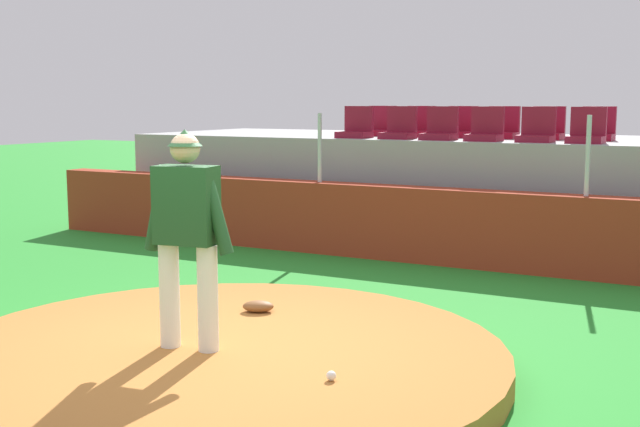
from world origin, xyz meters
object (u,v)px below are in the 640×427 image
stadium_chair_3 (485,130)px  stadium_chair_4 (537,131)px  stadium_chair_11 (598,130)px  fielding_glove (258,306)px  stadium_chair_10 (547,129)px  stadium_chair_7 (419,127)px  stadium_chair_2 (440,129)px  stadium_chair_0 (356,128)px  stadium_chair_5 (587,132)px  stadium_chair_9 (502,128)px  stadium_chair_1 (399,129)px  stadium_chair_8 (461,128)px  baseball (331,376)px  pitcher (187,223)px  stadium_chair_6 (380,126)px

stadium_chair_3 → stadium_chair_4: bearing=-177.2°
stadium_chair_4 → stadium_chair_11: size_ratio=1.00×
fielding_glove → stadium_chair_10: (1.36, 6.08, 1.54)m
stadium_chair_7 → stadium_chair_2: bearing=127.5°
fielding_glove → stadium_chair_4: bearing=-129.4°
stadium_chair_0 → stadium_chair_5: (3.53, 0.01, 0.00)m
stadium_chair_2 → stadium_chair_9: 1.12m
stadium_chair_5 → stadium_chair_1: bearing=-0.1°
stadium_chair_8 → baseball: bearing=101.5°
stadium_chair_0 → stadium_chair_8: size_ratio=1.00×
fielding_glove → stadium_chair_1: size_ratio=0.60×
stadium_chair_0 → baseball: bearing=114.1°
stadium_chair_0 → stadium_chair_10: (2.80, 0.88, 0.00)m
stadium_chair_7 → fielding_glove: bearing=96.7°
stadium_chair_1 → stadium_chair_9: bearing=-148.1°
stadium_chair_4 → stadium_chair_8: size_ratio=1.00×
pitcher → fielding_glove: (-0.12, 1.25, -0.99)m
stadium_chair_2 → stadium_chair_8: bearing=-91.5°
pitcher → stadium_chair_11: (1.96, 7.37, 0.56)m
stadium_chair_1 → stadium_chair_2: 0.67m
baseball → stadium_chair_8: 7.82m
fielding_glove → stadium_chair_4: size_ratio=0.60×
baseball → fielding_glove: fielding_glove is taller
pitcher → stadium_chair_2: 6.47m
stadium_chair_3 → stadium_chair_5: size_ratio=1.00×
stadium_chair_8 → stadium_chair_2: bearing=88.5°
baseball → stadium_chair_8: bearing=101.5°
stadium_chair_1 → stadium_chair_5: size_ratio=1.00×
pitcher → stadium_chair_1: 6.54m
stadium_chair_0 → stadium_chair_6: bearing=-90.6°
stadium_chair_11 → stadium_chair_1: bearing=18.0°
baseball → stadium_chair_0: bearing=114.1°
pitcher → stadium_chair_8: (-0.13, 7.36, 0.56)m
stadium_chair_7 → pitcher: bearing=96.5°
pitcher → stadium_chair_8: bearing=83.0°
stadium_chair_10 → stadium_chair_5: bearing=129.9°
stadium_chair_7 → stadium_chair_8: (0.71, 0.03, 0.00)m
stadium_chair_1 → stadium_chair_6: 1.16m
stadium_chair_6 → stadium_chair_10: (2.79, -0.04, 0.00)m
stadium_chair_3 → stadium_chair_7: 1.66m
stadium_chair_2 → stadium_chair_5: 2.12m
stadium_chair_1 → stadium_chair_3: 1.37m
stadium_chair_7 → stadium_chair_11: same height
baseball → stadium_chair_7: (-2.23, 7.48, 1.56)m
stadium_chair_6 → stadium_chair_11: 3.51m
stadium_chair_6 → baseball: bearing=111.4°
stadium_chair_10 → stadium_chair_4: bearing=92.9°
baseball → stadium_chair_1: stadium_chair_1 is taller
pitcher → stadium_chair_1: size_ratio=3.60×
stadium_chair_10 → stadium_chair_7: bearing=-0.0°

